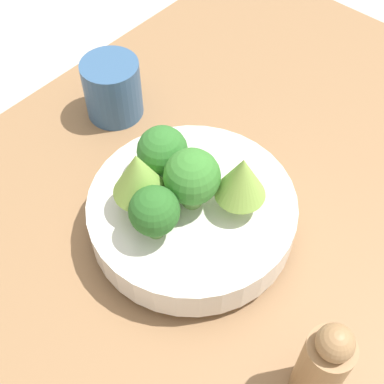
# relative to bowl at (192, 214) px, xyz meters

# --- Properties ---
(ground_plane) EXTENTS (6.00, 6.00, 0.00)m
(ground_plane) POSITION_rel_bowl_xyz_m (0.03, -0.01, -0.07)
(ground_plane) COLOR #ADA89E
(table) EXTENTS (1.10, 0.77, 0.04)m
(table) POSITION_rel_bowl_xyz_m (0.03, -0.01, -0.06)
(table) COLOR olive
(table) RESTS_ON ground_plane
(bowl) EXTENTS (0.27, 0.27, 0.06)m
(bowl) POSITION_rel_bowl_xyz_m (0.00, 0.00, 0.00)
(bowl) COLOR silver
(bowl) RESTS_ON table
(romanesco_piece_near) EXTENTS (0.06, 0.06, 0.09)m
(romanesco_piece_near) POSITION_rel_bowl_xyz_m (0.04, -0.05, 0.08)
(romanesco_piece_near) COLOR #7AB256
(romanesco_piece_near) RESTS_ON bowl
(broccoli_floret_center) EXTENTS (0.07, 0.07, 0.08)m
(broccoli_floret_center) POSITION_rel_bowl_xyz_m (0.00, -0.00, 0.07)
(broccoli_floret_center) COLOR #7AB256
(broccoli_floret_center) RESTS_ON bowl
(broccoli_floret_left) EXTENTS (0.06, 0.06, 0.07)m
(broccoli_floret_left) POSITION_rel_bowl_xyz_m (-0.06, 0.00, 0.07)
(broccoli_floret_left) COLOR #6BA34C
(broccoli_floret_left) RESTS_ON bowl
(romanesco_piece_far) EXTENTS (0.07, 0.07, 0.10)m
(romanesco_piece_far) POSITION_rel_bowl_xyz_m (-0.05, 0.04, 0.09)
(romanesco_piece_far) COLOR #609347
(romanesco_piece_far) RESTS_ON bowl
(broccoli_floret_back) EXTENTS (0.06, 0.06, 0.08)m
(broccoli_floret_back) POSITION_rel_bowl_xyz_m (0.01, 0.06, 0.07)
(broccoli_floret_back) COLOR #609347
(broccoli_floret_back) RESTS_ON bowl
(cup) EXTENTS (0.09, 0.09, 0.09)m
(cup) POSITION_rel_bowl_xyz_m (0.09, 0.24, 0.01)
(cup) COLOR #33567F
(cup) RESTS_ON table
(pepper_mill) EXTENTS (0.05, 0.05, 0.14)m
(pepper_mill) POSITION_rel_bowl_xyz_m (-0.07, -0.24, 0.03)
(pepper_mill) COLOR #997047
(pepper_mill) RESTS_ON table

